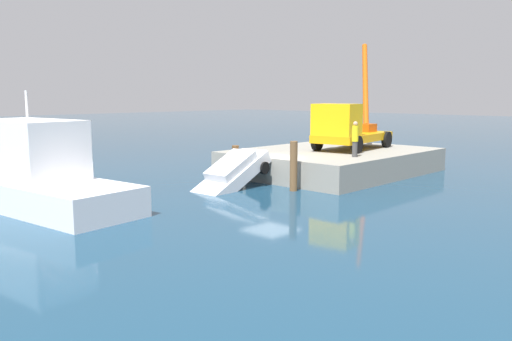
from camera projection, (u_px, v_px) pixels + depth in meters
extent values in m
plane|color=navy|center=(271.00, 184.00, 27.49)|extent=(200.00, 200.00, 0.00)
cube|color=gray|center=(332.00, 161.00, 31.31)|extent=(11.37, 8.92, 1.37)
cube|color=orange|center=(353.00, 137.00, 31.63)|extent=(6.26, 3.27, 0.45)
cube|color=yellow|center=(337.00, 120.00, 29.75)|extent=(1.97, 2.64, 1.80)
cylinder|color=black|center=(357.00, 145.00, 29.24)|extent=(1.03, 0.42, 1.00)
cylinder|color=black|center=(317.00, 142.00, 30.75)|extent=(1.03, 0.42, 1.00)
cylinder|color=black|center=(387.00, 139.00, 32.57)|extent=(1.03, 0.42, 1.00)
cylinder|color=black|center=(349.00, 137.00, 34.08)|extent=(1.03, 0.42, 1.00)
cylinder|color=#BF4C0C|center=(365.00, 83.00, 35.13)|extent=(4.70, 3.42, 5.64)
cube|color=#BF4C0C|center=(366.00, 128.00, 32.99)|extent=(1.00, 1.00, 0.50)
cylinder|color=#4C4C19|center=(363.00, 93.00, 37.77)|extent=(0.04, 0.04, 6.66)
cylinder|color=#3F3F3F|center=(355.00, 149.00, 27.63)|extent=(0.28, 0.28, 0.82)
cylinder|color=yellow|center=(355.00, 134.00, 27.51)|extent=(0.34, 0.34, 0.82)
sphere|color=tan|center=(355.00, 124.00, 27.43)|extent=(0.24, 0.24, 0.24)
cube|color=silver|center=(231.00, 177.00, 26.04)|extent=(4.33, 1.98, 2.46)
cube|color=silver|center=(231.00, 165.00, 25.93)|extent=(2.47, 1.67, 1.42)
cylinder|color=black|center=(227.00, 202.00, 24.68)|extent=(0.86, 0.27, 0.85)
cylinder|color=black|center=(201.00, 197.00, 25.80)|extent=(0.86, 0.27, 0.85)
cylinder|color=black|center=(264.00, 168.00, 26.57)|extent=(0.86, 0.27, 0.85)
cylinder|color=black|center=(239.00, 165.00, 27.70)|extent=(0.86, 0.27, 0.85)
cube|color=white|center=(25.00, 200.00, 22.36)|extent=(4.74, 12.51, 2.04)
cube|color=white|center=(29.00, 149.00, 21.68)|extent=(3.23, 5.04, 2.43)
cylinder|color=white|center=(27.00, 105.00, 21.41)|extent=(0.10, 0.10, 1.20)
cylinder|color=silver|center=(93.00, 176.00, 19.22)|extent=(0.06, 0.06, 1.00)
cylinder|color=brown|center=(235.00, 163.00, 28.16)|extent=(0.37, 0.37, 1.93)
cylinder|color=brown|center=(294.00, 166.00, 25.27)|extent=(0.37, 0.37, 2.42)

